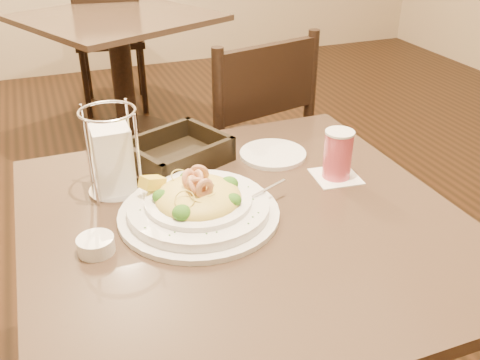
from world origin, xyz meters
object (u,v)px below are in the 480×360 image
object	(u,v)px
main_table	(243,299)
dining_chair_far	(109,34)
bread_basket	(177,154)
butter_ramekin	(96,245)
dining_chair_near	(243,153)
background_table	(120,56)
side_plate	(273,154)
napkin_caddy	(113,157)
drink_glass	(338,155)
pasta_bowl	(198,204)

from	to	relation	value
main_table	dining_chair_far	distance (m)	2.60
bread_basket	butter_ramekin	distance (m)	0.39
dining_chair_near	bread_basket	bearing A→B (deg)	36.48
background_table	side_plate	size ratio (longest dim) A/B	6.97
bread_basket	dining_chair_near	bearing A→B (deg)	50.09
dining_chair_near	background_table	bearing A→B (deg)	-96.07
bread_basket	napkin_caddy	distance (m)	0.20
dining_chair_far	drink_glass	distance (m)	2.53
napkin_caddy	butter_ramekin	xyz separation A→B (m)	(-0.08, -0.22, -0.07)
bread_basket	butter_ramekin	xyz separation A→B (m)	(-0.24, -0.31, -0.01)
main_table	dining_chair_near	distance (m)	0.75
dining_chair_far	napkin_caddy	world-z (taller)	dining_chair_far
butter_ramekin	pasta_bowl	bearing A→B (deg)	12.43
napkin_caddy	background_table	bearing A→B (deg)	80.57
drink_glass	napkin_caddy	bearing A→B (deg)	166.33
pasta_bowl	napkin_caddy	world-z (taller)	napkin_caddy
butter_ramekin	napkin_caddy	bearing A→B (deg)	70.89
main_table	background_table	world-z (taller)	same
background_table	dining_chair_near	size ratio (longest dim) A/B	1.28
side_plate	pasta_bowl	bearing A→B (deg)	-141.94
background_table	dining_chair_near	distance (m)	1.42
bread_basket	main_table	bearing A→B (deg)	-78.30
background_table	side_plate	xyz separation A→B (m)	(0.09, -1.86, 0.23)
main_table	background_table	distance (m)	2.10
main_table	napkin_caddy	distance (m)	0.44
dining_chair_far	napkin_caddy	size ratio (longest dim) A/B	4.66
bread_basket	napkin_caddy	size ratio (longest dim) A/B	1.42
background_table	napkin_caddy	distance (m)	1.95
dining_chair_far	napkin_caddy	distance (m)	2.43
main_table	butter_ramekin	size ratio (longest dim) A/B	12.69
side_plate	butter_ramekin	distance (m)	0.55
pasta_bowl	drink_glass	world-z (taller)	drink_glass
drink_glass	main_table	bearing A→B (deg)	-162.37
main_table	dining_chair_near	world-z (taller)	dining_chair_near
dining_chair_near	butter_ramekin	bearing A→B (deg)	37.17
background_table	dining_chair_near	world-z (taller)	dining_chair_near
background_table	napkin_caddy	bearing A→B (deg)	-99.43
main_table	side_plate	distance (m)	0.38
dining_chair_far	bread_basket	world-z (taller)	dining_chair_far
drink_glass	bread_basket	bearing A→B (deg)	147.61
main_table	dining_chair_far	bearing A→B (deg)	87.71
drink_glass	napkin_caddy	xyz separation A→B (m)	(-0.50, 0.12, 0.03)
background_table	butter_ramekin	distance (m)	2.16
dining_chair_near	dining_chair_far	bearing A→B (deg)	-98.57
dining_chair_near	dining_chair_far	xyz separation A→B (m)	(-0.17, 1.90, 0.00)
background_table	butter_ramekin	xyz separation A→B (m)	(-0.39, -2.11, 0.24)
pasta_bowl	butter_ramekin	size ratio (longest dim) A/B	5.27
pasta_bowl	side_plate	xyz separation A→B (m)	(0.26, 0.21, -0.03)
background_table	bread_basket	distance (m)	1.83
background_table	drink_glass	distance (m)	2.04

